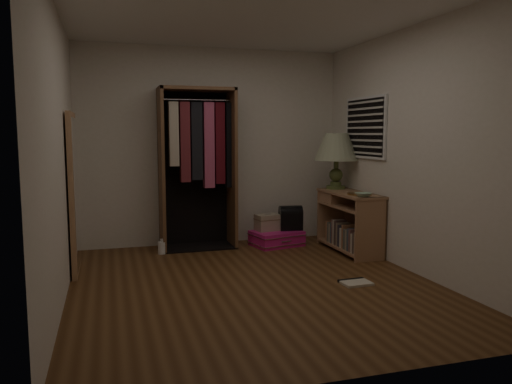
% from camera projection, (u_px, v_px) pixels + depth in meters
% --- Properties ---
extents(ground, '(4.00, 4.00, 0.00)m').
position_uv_depth(ground, '(254.00, 284.00, 4.92)').
color(ground, '#523017').
rests_on(ground, ground).
extents(room_walls, '(3.52, 4.02, 2.60)m').
position_uv_depth(room_walls, '(260.00, 131.00, 4.80)').
color(room_walls, silver).
rests_on(room_walls, ground).
extents(console_bookshelf, '(0.42, 1.12, 0.75)m').
position_uv_depth(console_bookshelf, '(348.00, 219.00, 6.29)').
color(console_bookshelf, '#9F6F4D').
rests_on(console_bookshelf, ground).
extents(open_wardrobe, '(0.98, 0.50, 2.05)m').
position_uv_depth(open_wardrobe, '(199.00, 156.00, 6.40)').
color(open_wardrobe, brown).
rests_on(open_wardrobe, ground).
extents(floor_mirror, '(0.06, 0.80, 1.70)m').
position_uv_depth(floor_mirror, '(74.00, 193.00, 5.29)').
color(floor_mirror, tan).
rests_on(floor_mirror, ground).
extents(pink_suitcase, '(0.73, 0.60, 0.20)m').
position_uv_depth(pink_suitcase, '(277.00, 238.00, 6.61)').
color(pink_suitcase, '#DC1A7F').
rests_on(pink_suitcase, ground).
extents(train_case, '(0.35, 0.27, 0.23)m').
position_uv_depth(train_case, '(268.00, 222.00, 6.62)').
color(train_case, tan).
rests_on(train_case, pink_suitcase).
extents(black_bag, '(0.32, 0.23, 0.33)m').
position_uv_depth(black_bag, '(291.00, 217.00, 6.66)').
color(black_bag, black).
rests_on(black_bag, pink_suitcase).
extents(table_lamp, '(0.61, 0.61, 0.73)m').
position_uv_depth(table_lamp, '(336.00, 148.00, 6.54)').
color(table_lamp, '#47562A').
rests_on(table_lamp, console_bookshelf).
extents(brass_tray, '(0.36, 0.36, 0.02)m').
position_uv_depth(brass_tray, '(360.00, 194.00, 5.98)').
color(brass_tray, '#AC7E42').
rests_on(brass_tray, console_bookshelf).
extents(ceramic_bowl, '(0.21, 0.21, 0.04)m').
position_uv_depth(ceramic_bowl, '(363.00, 195.00, 5.79)').
color(ceramic_bowl, '#A3C4A6').
rests_on(ceramic_bowl, console_bookshelf).
extents(white_jug, '(0.14, 0.14, 0.19)m').
position_uv_depth(white_jug, '(162.00, 247.00, 6.16)').
color(white_jug, white).
rests_on(white_jug, ground).
extents(floor_book, '(0.30, 0.24, 0.03)m').
position_uv_depth(floor_book, '(355.00, 282.00, 4.94)').
color(floor_book, beige).
rests_on(floor_book, ground).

